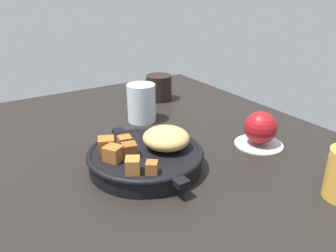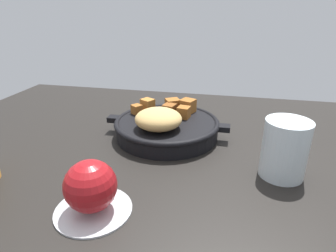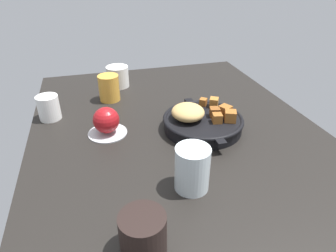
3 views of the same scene
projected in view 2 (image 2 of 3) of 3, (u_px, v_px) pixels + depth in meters
ground_plane at (167, 157)px, 58.30cm from camera, size 116.34×83.44×2.40cm
cast_iron_skillet at (166, 125)px, 63.37cm from camera, size 27.71×23.39×7.94cm
saucer_plate at (93, 209)px, 41.17cm from camera, size 11.14×11.14×0.60cm
red_apple at (91, 186)px, 39.59cm from camera, size 7.46×7.46×7.46cm
water_glass_tall at (285, 149)px, 48.07cm from camera, size 7.60×7.60×10.19cm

